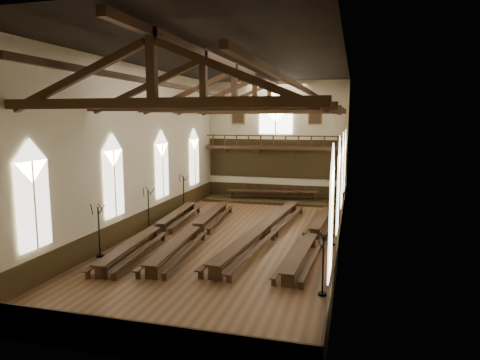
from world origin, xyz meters
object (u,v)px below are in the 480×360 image
object	(u,v)px
refectory_row_b	(196,228)
high_table	(273,192)
candelabrum_left_near	(100,241)
candelabrum_left_far	(184,200)
refectory_row_c	(264,228)
candelabrum_left_mid	(149,218)
refectory_row_a	(157,228)
refectory_row_d	(313,234)
candelabrum_right_near	(323,277)
candelabrum_right_mid	(332,232)
candelabrum_right_far	(336,211)
dais	(273,200)

from	to	relation	value
refectory_row_b	high_table	world-z (taller)	high_table
candelabrum_left_near	candelabrum_left_far	xyz separation A→B (m)	(0.00, 10.88, 0.03)
refectory_row_c	candelabrum_left_mid	distance (m)	7.23
refectory_row_a	candelabrum_left_mid	distance (m)	1.68
refectory_row_d	candelabrum_right_near	world-z (taller)	candelabrum_right_near
candelabrum_right_mid	candelabrum_left_far	bearing A→B (deg)	152.41
refectory_row_a	candelabrum_left_far	size ratio (longest dim) A/B	5.03
refectory_row_c	candelabrum_left_far	bearing A→B (deg)	143.54
refectory_row_b	candelabrum_left_mid	xyz separation A→B (m)	(-3.31, 0.62, 0.30)
candelabrum_right_far	candelabrum_right_mid	bearing A→B (deg)	-90.00
candelabrum_right_far	dais	bearing A→B (deg)	131.60
refectory_row_b	candelabrum_right_near	distance (m)	10.15
candelabrum_right_near	candelabrum_right_mid	size ratio (longest dim) A/B	1.01
refectory_row_c	dais	distance (m)	11.10
refectory_row_b	candelabrum_left_mid	bearing A→B (deg)	169.48
refectory_row_a	refectory_row_d	distance (m)	9.02
candelabrum_left_near	dais	bearing A→B (deg)	71.17
candelabrum_left_far	candelabrum_left_near	bearing A→B (deg)	-90.00
candelabrum_right_far	candelabrum_left_far	bearing A→B (deg)	177.36
refectory_row_a	candelabrum_right_near	world-z (taller)	candelabrum_right_near
candelabrum_left_near	refectory_row_d	bearing A→B (deg)	27.31
high_table	candelabrum_left_near	world-z (taller)	candelabrum_left_near
candelabrum_left_mid	candelabrum_right_mid	bearing A→B (deg)	-1.11
candelabrum_left_mid	candelabrum_right_mid	distance (m)	11.10
refectory_row_b	candelabrum_right_mid	xyz separation A→B (m)	(7.79, 0.40, 0.23)
refectory_row_b	dais	bearing A→B (deg)	78.89
candelabrum_right_far	refectory_row_c	bearing A→B (deg)	-128.84
refectory_row_a	candelabrum_right_mid	world-z (taller)	candelabrum_right_mid
candelabrum_left_mid	high_table	bearing A→B (deg)	63.34
refectory_row_b	candelabrum_right_near	xyz separation A→B (m)	(7.79, -6.50, 0.24)
candelabrum_left_far	candelabrum_right_near	size ratio (longest dim) A/B	1.12
refectory_row_c	refectory_row_d	bearing A→B (deg)	-7.05
dais	high_table	xyz separation A→B (m)	(0.00, 0.00, 0.70)
dais	candelabrum_left_near	xyz separation A→B (m)	(-5.64, -16.53, 0.73)
candelabrum_left_mid	refectory_row_c	bearing A→B (deg)	2.00
candelabrum_left_near	candelabrum_right_far	size ratio (longest dim) A/B	1.02
refectory_row_a	refectory_row_d	bearing A→B (deg)	7.09
refectory_row_c	refectory_row_d	xyz separation A→B (m)	(2.85, -0.35, -0.07)
candelabrum_left_far	candelabrum_right_mid	world-z (taller)	candelabrum_left_far
refectory_row_a	candelabrum_left_far	bearing A→B (deg)	99.36
candelabrum_left_far	candelabrum_right_far	world-z (taller)	candelabrum_left_far
refectory_row_a	candelabrum_right_near	distance (m)	11.60
candelabrum_left_near	candelabrum_right_mid	xyz separation A→B (m)	(11.10, 5.08, -0.07)
refectory_row_c	high_table	world-z (taller)	high_table
refectory_row_b	dais	world-z (taller)	refectory_row_b
high_table	candelabrum_right_near	bearing A→B (deg)	-73.41
refectory_row_c	candelabrum_left_far	xyz separation A→B (m)	(-7.22, 5.33, 0.28)
candelabrum_left_far	candelabrum_right_near	xyz separation A→B (m)	(11.10, -12.70, -0.09)
dais	candelabrum_left_far	size ratio (longest dim) A/B	4.05
high_table	candelabrum_left_far	world-z (taller)	candelabrum_left_far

